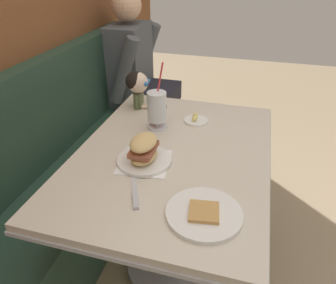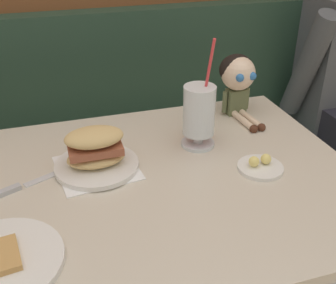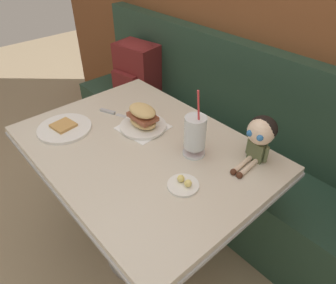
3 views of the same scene
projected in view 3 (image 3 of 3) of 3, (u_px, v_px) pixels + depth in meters
ground_plane at (123, 266)px, 1.70m from camera, size 8.00×8.00×0.00m
wood_panel_wall at (275, 2)px, 1.55m from camera, size 4.40×0.08×2.40m
booth_bench at (225, 158)px, 1.94m from camera, size 2.60×0.48×1.00m
diner_table at (144, 178)px, 1.48m from camera, size 1.11×0.81×0.74m
toast_plate at (64, 128)px, 1.45m from camera, size 0.25×0.25×0.03m
milkshake_glass at (195, 134)px, 1.25m from camera, size 0.10×0.10×0.32m
sandwich_plate at (143, 119)px, 1.44m from camera, size 0.22×0.22×0.12m
butter_saucer at (183, 184)px, 1.15m from camera, size 0.12×0.12×0.04m
butter_knife at (113, 113)px, 1.57m from camera, size 0.22×0.11×0.01m
seated_doll at (261, 134)px, 1.21m from camera, size 0.12×0.22×0.20m
backpack at (137, 68)px, 2.24m from camera, size 0.33×0.29×0.41m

